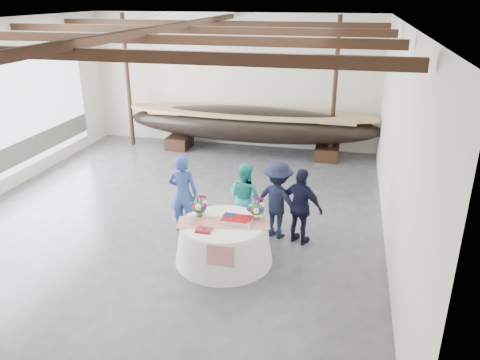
# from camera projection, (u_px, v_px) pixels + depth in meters

# --- Properties ---
(floor) EXTENTS (10.00, 12.00, 0.01)m
(floor) POSITION_uv_depth(u_px,v_px,m) (174.00, 214.00, 11.53)
(floor) COLOR #3D3D42
(floor) RESTS_ON ground
(wall_back) EXTENTS (10.00, 0.02, 4.50)m
(wall_back) POSITION_uv_depth(u_px,v_px,m) (233.00, 81.00, 16.12)
(wall_back) COLOR silver
(wall_back) RESTS_ON ground
(wall_right) EXTENTS (0.02, 12.00, 4.50)m
(wall_right) POSITION_uv_depth(u_px,v_px,m) (396.00, 141.00, 9.62)
(wall_right) COLOR silver
(wall_right) RESTS_ON ground
(ceiling) EXTENTS (10.00, 12.00, 0.01)m
(ceiling) POSITION_uv_depth(u_px,v_px,m) (163.00, 22.00, 9.86)
(ceiling) COLOR white
(ceiling) RESTS_ON wall_back
(pavilion_structure) EXTENTS (9.80, 11.76, 4.50)m
(pavilion_structure) POSITION_uv_depth(u_px,v_px,m) (178.00, 43.00, 10.83)
(pavilion_structure) COLOR black
(pavilion_structure) RESTS_ON ground
(open_bay) EXTENTS (0.03, 7.00, 3.20)m
(open_bay) POSITION_uv_depth(u_px,v_px,m) (14.00, 120.00, 12.83)
(open_bay) COLOR silver
(open_bay) RESTS_ON ground
(longboat_display) EXTENTS (8.55, 1.71, 1.60)m
(longboat_display) POSITION_uv_depth(u_px,v_px,m) (251.00, 124.00, 15.58)
(longboat_display) COLOR black
(longboat_display) RESTS_ON ground
(banquet_table) EXTENTS (1.97, 1.97, 0.85)m
(banquet_table) POSITION_uv_depth(u_px,v_px,m) (224.00, 242.00, 9.41)
(banquet_table) COLOR white
(banquet_table) RESTS_ON ground
(tabletop_items) EXTENTS (1.90, 1.03, 0.40)m
(tabletop_items) POSITION_uv_depth(u_px,v_px,m) (225.00, 212.00, 9.37)
(tabletop_items) COLOR red
(tabletop_items) RESTS_ON banquet_table
(guest_woman_blue) EXTENTS (0.70, 0.49, 1.80)m
(guest_woman_blue) POSITION_uv_depth(u_px,v_px,m) (183.00, 193.00, 10.48)
(guest_woman_blue) COLOR navy
(guest_woman_blue) RESTS_ON ground
(guest_woman_teal) EXTENTS (0.95, 0.87, 1.59)m
(guest_woman_teal) POSITION_uv_depth(u_px,v_px,m) (245.00, 197.00, 10.56)
(guest_woman_teal) COLOR teal
(guest_woman_teal) RESTS_ON ground
(guest_man_left) EXTENTS (1.29, 1.02, 1.74)m
(guest_man_left) POSITION_uv_depth(u_px,v_px,m) (278.00, 200.00, 10.21)
(guest_man_left) COLOR black
(guest_man_left) RESTS_ON ground
(guest_man_right) EXTENTS (1.08, 0.78, 1.70)m
(guest_man_right) POSITION_uv_depth(u_px,v_px,m) (301.00, 207.00, 9.93)
(guest_man_right) COLOR black
(guest_man_right) RESTS_ON ground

